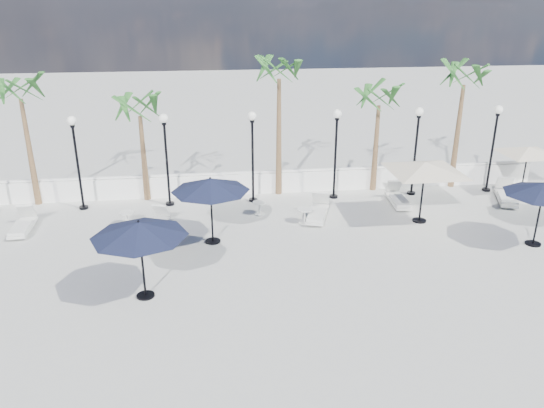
{
  "coord_description": "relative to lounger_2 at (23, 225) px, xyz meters",
  "views": [
    {
      "loc": [
        -1.8,
        -14.52,
        8.12
      ],
      "look_at": [
        0.28,
        2.26,
        1.5
      ],
      "focal_mm": 35.0,
      "sensor_mm": 36.0,
      "label": 1
    }
  ],
  "objects": [
    {
      "name": "ground",
      "position": [
        8.76,
        -4.45,
        -0.24
      ],
      "size": [
        100.0,
        100.0,
        0.0
      ],
      "primitive_type": "plane",
      "color": "#ADAEA8",
      "rests_on": "ground"
    },
    {
      "name": "balustrade",
      "position": [
        8.76,
        3.05,
        0.23
      ],
      "size": [
        26.0,
        0.3,
        1.01
      ],
      "color": "white",
      "rests_on": "ground"
    },
    {
      "name": "lamppost_1",
      "position": [
        1.76,
        2.05,
        2.25
      ],
      "size": [
        0.36,
        0.36,
        3.84
      ],
      "color": "black",
      "rests_on": "ground"
    },
    {
      "name": "lamppost_2",
      "position": [
        5.26,
        2.05,
        2.25
      ],
      "size": [
        0.36,
        0.36,
        3.84
      ],
      "color": "black",
      "rests_on": "ground"
    },
    {
      "name": "lamppost_3",
      "position": [
        8.76,
        2.05,
        2.25
      ],
      "size": [
        0.36,
        0.36,
        3.84
      ],
      "color": "black",
      "rests_on": "ground"
    },
    {
      "name": "lamppost_4",
      "position": [
        12.26,
        2.05,
        2.25
      ],
      "size": [
        0.36,
        0.36,
        3.84
      ],
      "color": "black",
      "rests_on": "ground"
    },
    {
      "name": "lamppost_5",
      "position": [
        15.76,
        2.05,
        2.25
      ],
      "size": [
        0.36,
        0.36,
        3.84
      ],
      "color": "black",
      "rests_on": "ground"
    },
    {
      "name": "lamppost_6",
      "position": [
        19.26,
        2.05,
        2.25
      ],
      "size": [
        0.36,
        0.36,
        3.84
      ],
      "color": "black",
      "rests_on": "ground"
    },
    {
      "name": "palm_0",
      "position": [
        -0.24,
        2.85,
        4.29
      ],
      "size": [
        2.6,
        2.6,
        5.5
      ],
      "color": "brown",
      "rests_on": "ground"
    },
    {
      "name": "palm_1",
      "position": [
        4.26,
        2.85,
        3.51
      ],
      "size": [
        2.6,
        2.6,
        4.7
      ],
      "color": "brown",
      "rests_on": "ground"
    },
    {
      "name": "palm_2",
      "position": [
        9.96,
        2.85,
        4.87
      ],
      "size": [
        2.6,
        2.6,
        6.1
      ],
      "color": "brown",
      "rests_on": "ground"
    },
    {
      "name": "palm_3",
      "position": [
        14.26,
        2.85,
        3.71
      ],
      "size": [
        2.6,
        2.6,
        4.9
      ],
      "color": "brown",
      "rests_on": "ground"
    },
    {
      "name": "palm_4",
      "position": [
        17.96,
        2.85,
        4.49
      ],
      "size": [
        2.6,
        2.6,
        5.7
      ],
      "color": "brown",
      "rests_on": "ground"
    },
    {
      "name": "lounger_2",
      "position": [
        0.0,
        0.0,
        0.0
      ],
      "size": [
        0.7,
        1.95,
        0.72
      ],
      "rotation": [
        0.0,
        0.0,
        0.04
      ],
      "color": "silver",
      "rests_on": "ground"
    },
    {
      "name": "lounger_3",
      "position": [
        11.1,
        -0.12,
        0.02
      ],
      "size": [
        1.29,
        2.18,
        0.78
      ],
      "rotation": [
        0.0,
        0.0,
        -0.33
      ],
      "color": "silver",
      "rests_on": "ground"
    },
    {
      "name": "lounger_4",
      "position": [
        4.81,
        -0.48,
        -0.01
      ],
      "size": [
        1.19,
        1.96,
        0.7
      ],
      "rotation": [
        0.0,
        0.0,
        -0.34
      ],
      "color": "silver",
      "rests_on": "ground"
    },
    {
      "name": "lounger_5",
      "position": [
        14.75,
        0.93,
        0.01
      ],
      "size": [
        0.8,
        2.06,
        0.76
      ],
      "rotation": [
        0.0,
        0.0,
        -0.07
      ],
      "color": "silver",
      "rests_on": "ground"
    },
    {
      "name": "lounger_6",
      "position": [
        19.4,
        0.66,
        0.02
      ],
      "size": [
        1.38,
        2.21,
        0.79
      ],
      "rotation": [
        0.0,
        0.0,
        -0.36
      ],
      "color": "silver",
      "rests_on": "ground"
    },
    {
      "name": "side_table_0",
      "position": [
        3.76,
        0.12,
        0.08
      ],
      "size": [
        0.54,
        0.54,
        0.53
      ],
      "color": "silver",
      "rests_on": "ground"
    },
    {
      "name": "side_table_1",
      "position": [
        8.87,
        0.55,
        0.07
      ],
      "size": [
        0.54,
        0.54,
        0.52
      ],
      "color": "silver",
      "rests_on": "ground"
    },
    {
      "name": "side_table_2",
      "position": [
        10.51,
        -0.52,
        0.1
      ],
      "size": [
        0.59,
        0.59,
        0.57
      ],
      "color": "silver",
      "rests_on": "ground"
    },
    {
      "name": "parasol_navy_left",
      "position": [
        4.95,
        -5.25,
        1.88
      ],
      "size": [
        2.73,
        2.73,
        2.41
      ],
      "color": "black",
      "rests_on": "ground"
    },
    {
      "name": "parasol_navy_mid",
      "position": [
        6.97,
        -1.8,
        1.89
      ],
      "size": [
        2.71,
        2.71,
        2.43
      ],
      "color": "black",
      "rests_on": "ground"
    },
    {
      "name": "parasol_navy_right",
      "position": [
        18.15,
        -3.4,
        1.83
      ],
      "size": [
        2.63,
        2.63,
        2.36
      ],
      "color": "black",
      "rests_on": "ground"
    },
    {
      "name": "parasol_cream_sq_a",
      "position": [
        14.96,
        -0.91,
        2.13
      ],
      "size": [
        5.23,
        5.23,
        2.57
      ],
      "color": "black",
      "rests_on": "ground"
    },
    {
      "name": "parasol_cream_sq_b",
      "position": [
        20.76,
        1.75,
        1.81
      ],
      "size": [
        4.43,
        4.43,
        2.22
      ],
      "color": "black",
      "rests_on": "ground"
    }
  ]
}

